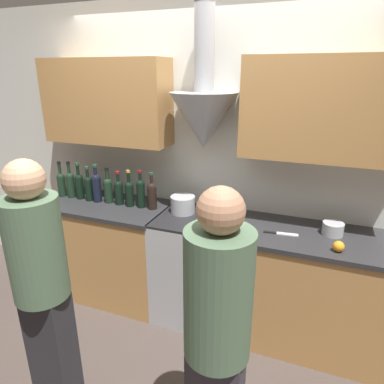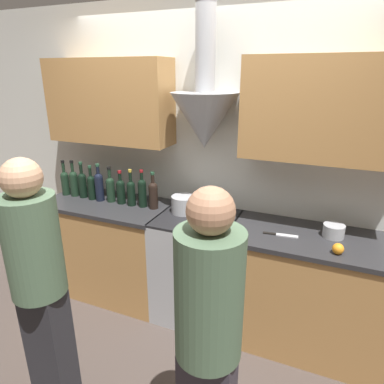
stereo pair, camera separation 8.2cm
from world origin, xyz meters
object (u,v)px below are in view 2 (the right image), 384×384
(wine_bottle_4, at_px, (99,185))
(wine_bottle_5, at_px, (110,188))
(wine_bottle_1, at_px, (74,182))
(orange_fruit, at_px, (338,249))
(wine_bottle_3, at_px, (91,186))
(wine_bottle_0, at_px, (65,181))
(person_foreground_left, at_px, (39,281))
(wine_bottle_6, at_px, (121,190))
(wine_bottle_2, at_px, (83,183))
(wine_bottle_8, at_px, (142,191))
(stock_pot, at_px, (184,204))
(mixing_bowl, at_px, (212,216))
(wine_bottle_9, at_px, (153,194))
(wine_bottle_7, at_px, (131,191))
(stove_range, at_px, (197,266))
(saucepan, at_px, (334,231))
(person_foreground_right, at_px, (208,336))

(wine_bottle_4, bearing_deg, wine_bottle_5, 9.21)
(wine_bottle_1, relative_size, orange_fruit, 4.70)
(wine_bottle_3, relative_size, orange_fruit, 4.36)
(wine_bottle_0, height_order, wine_bottle_4, wine_bottle_4)
(wine_bottle_3, xyz_separation_m, person_foreground_left, (0.56, -1.19, -0.13))
(wine_bottle_5, bearing_deg, wine_bottle_6, -2.09)
(wine_bottle_0, height_order, wine_bottle_2, wine_bottle_2)
(wine_bottle_6, relative_size, wine_bottle_8, 0.91)
(wine_bottle_0, xyz_separation_m, wine_bottle_6, (0.62, 0.01, -0.01))
(stock_pot, relative_size, mixing_bowl, 0.98)
(wine_bottle_9, relative_size, orange_fruit, 4.44)
(wine_bottle_0, height_order, wine_bottle_7, wine_bottle_0)
(stove_range, bearing_deg, wine_bottle_1, 178.88)
(wine_bottle_6, height_order, wine_bottle_7, wine_bottle_7)
(wine_bottle_5, relative_size, wine_bottle_8, 0.97)
(wine_bottle_8, height_order, orange_fruit, wine_bottle_8)
(orange_fruit, xyz_separation_m, person_foreground_left, (-1.56, -0.98, -0.04))
(wine_bottle_2, relative_size, wine_bottle_7, 1.04)
(wine_bottle_0, xyz_separation_m, wine_bottle_4, (0.40, -0.00, 0.01))
(stove_range, relative_size, orange_fruit, 12.58)
(wine_bottle_3, bearing_deg, saucepan, 1.23)
(saucepan, bearing_deg, stove_range, -176.77)
(wine_bottle_3, xyz_separation_m, person_foreground_right, (1.59, -1.20, -0.15))
(saucepan, bearing_deg, wine_bottle_7, -178.80)
(wine_bottle_3, xyz_separation_m, wine_bottle_7, (0.42, 0.01, -0.00))
(wine_bottle_1, height_order, wine_bottle_2, wine_bottle_1)
(wine_bottle_1, bearing_deg, wine_bottle_3, -3.03)
(wine_bottle_1, bearing_deg, person_foreground_left, -57.18)
(wine_bottle_9, bearing_deg, wine_bottle_5, -179.52)
(orange_fruit, relative_size, saucepan, 0.49)
(wine_bottle_5, distance_m, wine_bottle_6, 0.11)
(wine_bottle_0, distance_m, wine_bottle_9, 0.95)
(wine_bottle_9, height_order, saucepan, wine_bottle_9)
(wine_bottle_9, xyz_separation_m, person_foreground_right, (0.96, -1.22, -0.16))
(stock_pot, xyz_separation_m, orange_fruit, (1.21, -0.25, -0.03))
(wine_bottle_1, distance_m, person_foreground_right, 2.18)
(wine_bottle_9, bearing_deg, stove_range, -4.97)
(saucepan, bearing_deg, stock_pot, -179.77)
(wine_bottle_1, bearing_deg, wine_bottle_2, 0.38)
(wine_bottle_4, xyz_separation_m, saucepan, (2.00, 0.04, -0.10))
(wine_bottle_3, height_order, wine_bottle_7, wine_bottle_7)
(wine_bottle_5, height_order, person_foreground_left, person_foreground_left)
(wine_bottle_5, height_order, orange_fruit, wine_bottle_5)
(wine_bottle_1, distance_m, wine_bottle_6, 0.52)
(wine_bottle_1, bearing_deg, wine_bottle_7, -0.13)
(wine_bottle_0, xyz_separation_m, wine_bottle_8, (0.84, 0.02, 0.01))
(mixing_bowl, xyz_separation_m, person_foreground_left, (-0.63, -1.15, -0.05))
(mixing_bowl, distance_m, saucepan, 0.89)
(wine_bottle_0, bearing_deg, orange_fruit, -5.02)
(stove_range, xyz_separation_m, wine_bottle_6, (-0.74, 0.03, 0.58))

